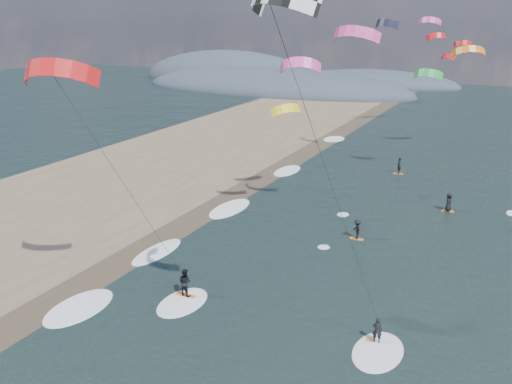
% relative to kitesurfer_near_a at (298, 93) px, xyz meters
% --- Properties ---
extents(wet_sand_strip, '(3.00, 240.00, 0.00)m').
position_rel_kitesurfer_near_a_xyz_m(wet_sand_strip, '(-16.18, 4.55, -14.02)').
color(wet_sand_strip, '#382D23').
rests_on(wet_sand_strip, ground).
extents(coastal_hills, '(80.00, 41.00, 15.00)m').
position_rel_kitesurfer_near_a_xyz_m(coastal_hills, '(-49.03, 102.42, -14.03)').
color(coastal_hills, '#3D4756').
rests_on(coastal_hills, ground).
extents(kitesurfer_near_a, '(7.59, 8.91, 18.96)m').
position_rel_kitesurfer_near_a_xyz_m(kitesurfer_near_a, '(0.00, 0.00, 0.00)').
color(kitesurfer_near_a, orange).
rests_on(kitesurfer_near_a, ground).
extents(kitesurfer_near_b, '(7.25, 8.68, 15.61)m').
position_rel_kitesurfer_near_a_xyz_m(kitesurfer_near_b, '(-11.68, 0.35, -3.60)').
color(kitesurfer_near_b, orange).
rests_on(kitesurfer_near_b, ground).
extents(far_kitesurfers, '(7.88, 21.25, 1.81)m').
position_rel_kitesurfer_near_a_xyz_m(far_kitesurfers, '(-0.69, 26.56, -13.18)').
color(far_kitesurfers, orange).
rests_on(far_kitesurfers, ground).
extents(bg_kite_field, '(16.03, 68.84, 8.43)m').
position_rel_kitesurfer_near_a_xyz_m(bg_kite_field, '(-4.23, 46.77, -0.80)').
color(bg_kite_field, '#D83F8C').
rests_on(bg_kite_field, ground).
extents(shoreline_surf, '(2.40, 79.40, 0.11)m').
position_rel_kitesurfer_near_a_xyz_m(shoreline_surf, '(-14.98, 9.30, -14.03)').
color(shoreline_surf, white).
rests_on(shoreline_surf, ground).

